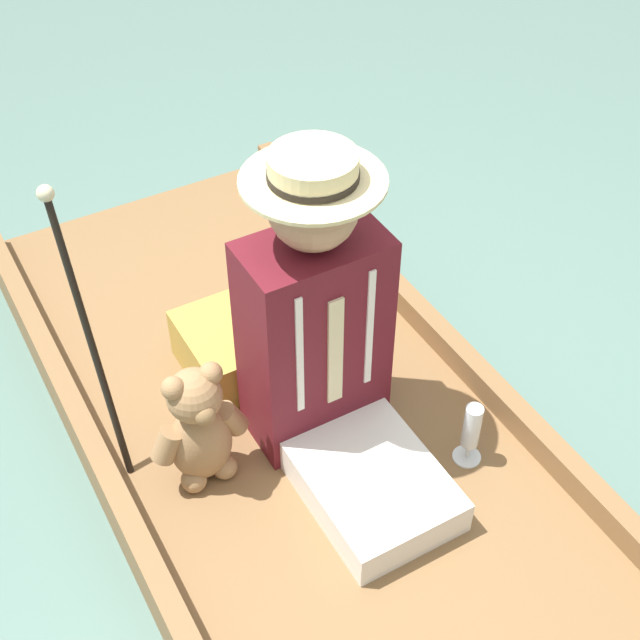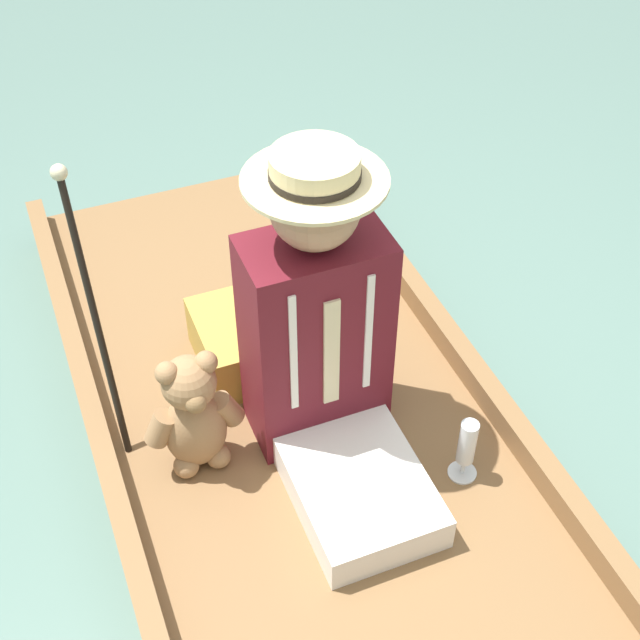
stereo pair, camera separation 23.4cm
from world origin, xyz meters
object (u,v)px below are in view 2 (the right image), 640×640
Objects in this scene: seated_person at (324,344)px; wine_glass at (467,446)px; teddy_bear at (194,416)px; walking_cane at (89,294)px.

seated_person reaches higher than wine_glass.
teddy_bear is at bearing -9.92° from seated_person.
seated_person is 0.63m from walking_cane.
teddy_bear reaches higher than wine_glass.
wine_glass is (-0.31, 0.28, -0.25)m from seated_person.
teddy_bear is (0.36, -0.04, -0.18)m from seated_person.
teddy_bear is 1.94× the size of wine_glass.
seated_person reaches higher than walking_cane.
seated_person is 0.49m from wine_glass.
walking_cane is at bearing -54.40° from teddy_bear.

